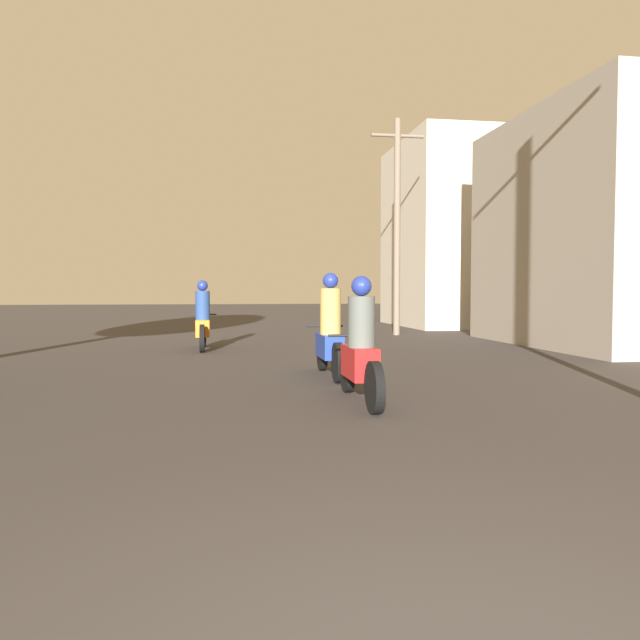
# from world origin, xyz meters

# --- Properties ---
(motorcycle_red) EXTENTS (0.60, 2.05, 1.51)m
(motorcycle_red) POSITION_xyz_m (0.90, 5.63, 0.61)
(motorcycle_red) COLOR black
(motorcycle_red) RESTS_ON ground_plane
(motorcycle_blue) EXTENTS (0.60, 2.03, 1.61)m
(motorcycle_blue) POSITION_xyz_m (0.93, 7.89, 0.63)
(motorcycle_blue) COLOR black
(motorcycle_blue) RESTS_ON ground_plane
(motorcycle_orange) EXTENTS (0.60, 1.93, 1.57)m
(motorcycle_orange) POSITION_xyz_m (-1.15, 12.65, 0.62)
(motorcycle_orange) COLOR black
(motorcycle_orange) RESTS_ON ground_plane
(building_right_near) EXTENTS (5.21, 6.69, 5.62)m
(building_right_near) POSITION_xyz_m (9.06, 12.31, 2.81)
(building_right_near) COLOR gray
(building_right_near) RESTS_ON ground_plane
(building_right_far) EXTENTS (5.97, 5.90, 6.93)m
(building_right_far) POSITION_xyz_m (8.91, 21.13, 3.47)
(building_right_far) COLOR beige
(building_right_far) RESTS_ON ground_plane
(utility_pole_far) EXTENTS (1.60, 0.20, 6.42)m
(utility_pole_far) POSITION_xyz_m (4.46, 16.50, 3.37)
(utility_pole_far) COLOR #6B5B4C
(utility_pole_far) RESTS_ON ground_plane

